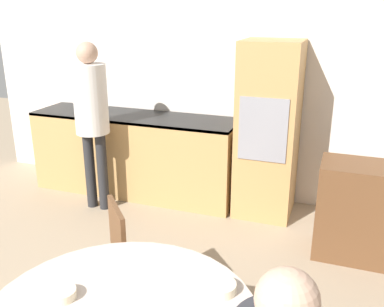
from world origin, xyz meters
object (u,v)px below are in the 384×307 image
at_px(person_standing, 91,109).
at_px(bowl_centre, 220,287).
at_px(oven_unit, 268,131).
at_px(bowl_near, 62,294).
at_px(chair_far_left, 104,260).

distance_m(person_standing, bowl_centre, 2.69).
bearing_deg(oven_unit, bowl_centre, -84.76).
bearing_deg(bowl_near, person_standing, 119.02).
xyz_separation_m(oven_unit, chair_far_left, (-0.67, -2.01, -0.39)).
relative_size(oven_unit, bowl_centre, 11.08).
height_order(oven_unit, bowl_near, oven_unit).
bearing_deg(bowl_centre, oven_unit, 95.24).
height_order(person_standing, bowl_centre, person_standing).
distance_m(person_standing, bowl_near, 2.52).
relative_size(oven_unit, bowl_near, 13.01).
relative_size(person_standing, bowl_centre, 10.94).
bearing_deg(chair_far_left, person_standing, 171.60).
xyz_separation_m(chair_far_left, person_standing, (-1.00, 1.50, 0.59)).
relative_size(bowl_near, bowl_centre, 0.85).
relative_size(chair_far_left, bowl_centre, 5.35).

